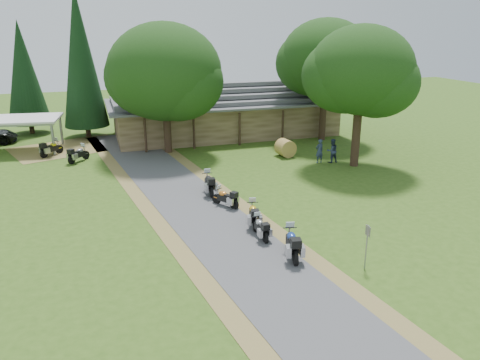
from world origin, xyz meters
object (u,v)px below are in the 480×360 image
object	(u,v)px
motorcycle_row_a	(292,242)
hay_bale	(285,148)
motorcycle_row_e	(209,183)
carport	(20,135)
motorcycle_row_b	(260,227)
lodge	(225,108)
motorcycle_row_c	(253,213)
motorcycle_carport_a	(51,148)
motorcycle_row_d	(225,197)
motorcycle_carport_b	(78,153)

from	to	relation	value
motorcycle_row_a	hay_bale	size ratio (longest dim) A/B	1.52
motorcycle_row_e	hay_bale	world-z (taller)	motorcycle_row_e
carport	motorcycle_row_b	xyz separation A→B (m)	(13.01, -21.50, -0.80)
motorcycle_row_a	motorcycle_row_e	xyz separation A→B (m)	(-1.50, 9.18, -0.01)
lodge	motorcycle_row_e	xyz separation A→B (m)	(-5.51, -15.52, -1.75)
lodge	motorcycle_row_c	distance (m)	21.47
lodge	motorcycle_row_b	bearing A→B (deg)	-101.77
motorcycle_carport_a	motorcycle_row_d	bearing A→B (deg)	-99.93
motorcycle_row_b	lodge	bearing A→B (deg)	-12.36
motorcycle_row_b	hay_bale	distance (m)	15.09
lodge	motorcycle_row_c	world-z (taller)	lodge
motorcycle_row_b	motorcycle_row_d	size ratio (longest dim) A/B	0.98
motorcycle_row_d	hay_bale	size ratio (longest dim) A/B	1.25
motorcycle_carport_a	motorcycle_carport_b	xyz separation A→B (m)	(2.06, -2.44, -0.02)
carport	hay_bale	world-z (taller)	carport
motorcycle_row_c	motorcycle_row_d	bearing A→B (deg)	25.87
motorcycle_row_c	motorcycle_carport_a	xyz separation A→B (m)	(-10.77, 17.71, 0.01)
lodge	motorcycle_row_c	xyz separation A→B (m)	(-4.51, -20.91, -1.80)
carport	motorcycle_carport_b	distance (m)	6.54
lodge	motorcycle_carport_a	world-z (taller)	lodge
motorcycle_row_d	motorcycle_row_e	bearing A→B (deg)	-25.11
lodge	motorcycle_row_d	xyz separation A→B (m)	(-5.18, -17.94, -1.87)
carport	motorcycle_carport_a	distance (m)	3.39
motorcycle_row_a	motorcycle_row_c	size ratio (longest dim) A/B	1.08
motorcycle_row_b	motorcycle_row_e	xyz separation A→B (m)	(-0.84, 6.90, 0.13)
motorcycle_row_b	motorcycle_carport_b	bearing A→B (deg)	26.43
lodge	motorcycle_row_a	bearing A→B (deg)	-99.21
motorcycle_row_e	motorcycle_carport_a	size ratio (longest dim) A/B	1.05
lodge	motorcycle_carport_b	size ratio (longest dim) A/B	11.31
motorcycle_row_b	hay_bale	world-z (taller)	hay_bale
motorcycle_carport_a	motorcycle_row_a	bearing A→B (deg)	-106.70
motorcycle_row_c	motorcycle_row_d	size ratio (longest dim) A/B	1.12
motorcycle_row_c	motorcycle_carport_b	xyz separation A→B (m)	(-8.71, 15.26, -0.00)
lodge	motorcycle_row_a	size ratio (longest dim) A/B	10.38
lodge	motorcycle_row_b	world-z (taller)	lodge
motorcycle_carport_b	hay_bale	bearing A→B (deg)	-59.14
motorcycle_row_b	motorcycle_carport_b	xyz separation A→B (m)	(-8.55, 16.77, 0.08)
motorcycle_row_d	motorcycle_carport_a	bearing A→B (deg)	1.55
motorcycle_row_a	motorcycle_row_d	size ratio (longest dim) A/B	1.21
motorcycle_row_d	lodge	bearing A→B (deg)	-48.98
motorcycle_row_b	motorcycle_row_e	size ratio (longest dim) A/B	0.82
motorcycle_row_c	motorcycle_row_e	xyz separation A→B (m)	(-1.00, 5.39, 0.05)
motorcycle_row_b	motorcycle_row_d	distance (m)	4.50
hay_bale	lodge	bearing A→B (deg)	104.46
carport	motorcycle_carport_a	world-z (taller)	carport
motorcycle_row_e	motorcycle_row_d	bearing A→B (deg)	-168.37
motorcycle_row_d	motorcycle_carport_b	size ratio (longest dim) A/B	0.90
lodge	motorcycle_row_e	bearing A→B (deg)	-109.54
motorcycle_row_d	motorcycle_carport_a	size ratio (longest dim) A/B	0.88
lodge	hay_bale	world-z (taller)	lodge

